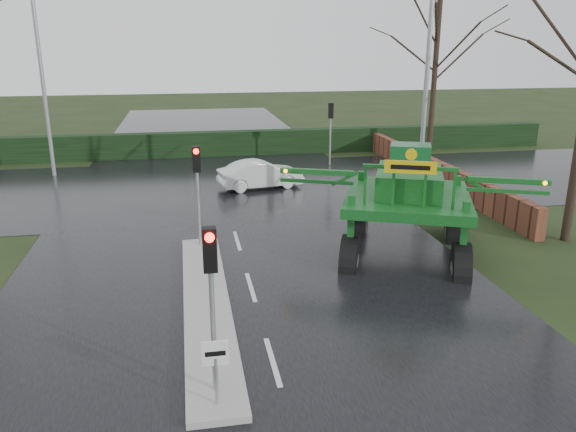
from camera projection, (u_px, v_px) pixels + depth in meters
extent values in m
plane|color=black|center=(273.00, 362.00, 12.33)|extent=(140.00, 140.00, 0.00)
cube|color=black|center=(232.00, 224.00, 21.73)|extent=(14.00, 80.00, 0.02)
cube|color=black|center=(221.00, 187.00, 27.36)|extent=(80.00, 12.00, 0.02)
cube|color=gray|center=(207.00, 304.00, 14.90)|extent=(1.20, 10.00, 0.16)
cube|color=black|center=(212.00, 144.00, 34.66)|extent=(44.00, 0.90, 1.50)
cube|color=#592D1E|center=(424.00, 166.00, 29.02)|extent=(0.40, 20.00, 1.20)
cylinder|color=gray|center=(217.00, 381.00, 10.51)|extent=(0.07, 0.07, 1.00)
cube|color=silver|center=(215.00, 353.00, 10.33)|extent=(0.50, 0.04, 0.50)
cube|color=black|center=(215.00, 354.00, 10.31)|extent=(0.38, 0.01, 0.10)
cylinder|color=gray|center=(213.00, 316.00, 10.65)|extent=(0.10, 0.10, 3.50)
cube|color=black|center=(210.00, 250.00, 10.25)|extent=(0.26, 0.22, 0.85)
sphere|color=#FF0C07|center=(209.00, 238.00, 10.05)|extent=(0.18, 0.18, 0.18)
cylinder|color=gray|center=(198.00, 199.00, 18.64)|extent=(0.10, 0.10, 3.50)
cube|color=black|center=(196.00, 159.00, 18.24)|extent=(0.26, 0.22, 0.85)
sphere|color=#FF0C07|center=(196.00, 151.00, 18.03)|extent=(0.18, 0.18, 0.18)
cylinder|color=gray|center=(330.00, 135.00, 31.74)|extent=(0.10, 0.10, 3.50)
cube|color=black|center=(331.00, 111.00, 31.34)|extent=(0.26, 0.22, 0.85)
sphere|color=#FF0C07|center=(330.00, 105.00, 31.38)|extent=(0.18, 0.18, 0.18)
cylinder|color=gray|center=(426.00, 86.00, 23.61)|extent=(0.20, 0.20, 10.00)
cylinder|color=gray|center=(42.00, 79.00, 28.16)|extent=(0.20, 0.20, 10.00)
cylinder|color=black|center=(435.00, 74.00, 32.85)|extent=(0.32, 0.32, 10.00)
cylinder|color=black|center=(307.00, 217.00, 19.48)|extent=(1.20, 1.94, 1.88)
cylinder|color=#595B56|center=(307.00, 217.00, 19.48)|extent=(0.77, 0.82, 0.66)
cube|color=#0F4E0D|center=(307.00, 184.00, 19.14)|extent=(0.27, 0.27, 2.16)
cylinder|color=black|center=(406.00, 223.00, 18.81)|extent=(1.20, 1.94, 1.88)
cylinder|color=#595B56|center=(406.00, 223.00, 18.81)|extent=(0.77, 0.82, 0.66)
cube|color=#0F4E0D|center=(408.00, 189.00, 18.46)|extent=(0.27, 0.27, 2.16)
cylinder|color=black|center=(286.00, 250.00, 16.32)|extent=(1.20, 1.94, 1.88)
cylinder|color=#595B56|center=(286.00, 250.00, 16.32)|extent=(0.77, 0.82, 0.66)
cube|color=#0F4E0D|center=(286.00, 212.00, 15.97)|extent=(0.27, 0.27, 2.16)
cylinder|color=black|center=(405.00, 259.00, 15.64)|extent=(1.20, 1.94, 1.88)
cylinder|color=#595B56|center=(405.00, 259.00, 15.64)|extent=(0.77, 0.82, 0.66)
cube|color=#0F4E0D|center=(407.00, 219.00, 15.29)|extent=(0.27, 0.27, 2.16)
cube|color=#0F4E0D|center=(352.00, 180.00, 17.03)|extent=(5.39, 5.69, 0.33)
cube|color=#0F4E0D|center=(354.00, 162.00, 17.06)|extent=(3.00, 3.40, 0.85)
cube|color=#124F25|center=(360.00, 141.00, 18.72)|extent=(1.74, 1.59, 1.22)
cube|color=#0F4E0D|center=(349.00, 144.00, 15.22)|extent=(2.65, 1.19, 0.11)
cube|color=#0F4E0D|center=(253.00, 151.00, 17.03)|extent=(2.32, 1.10, 0.17)
sphere|color=orange|center=(220.00, 150.00, 17.15)|extent=(0.13, 0.13, 0.13)
cube|color=#0F4E0D|center=(459.00, 159.00, 15.83)|extent=(2.32, 1.10, 0.17)
sphere|color=orange|center=(498.00, 161.00, 15.54)|extent=(0.13, 0.13, 0.13)
cube|color=#DCB50B|center=(347.00, 143.00, 14.85)|extent=(1.41, 0.63, 0.38)
cube|color=black|center=(347.00, 143.00, 14.85)|extent=(1.05, 0.44, 0.13)
cylinder|color=#DCB50B|center=(348.00, 129.00, 14.73)|extent=(0.33, 0.16, 0.34)
imported|color=white|center=(261.00, 188.00, 27.12)|extent=(4.22, 2.15, 1.33)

